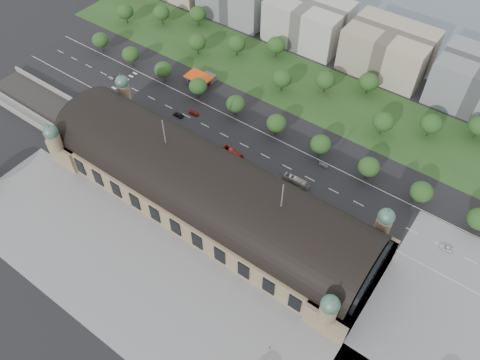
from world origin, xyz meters
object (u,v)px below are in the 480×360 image
Objects in this scene: bus_east at (296,181)px; pedestrian_1 at (270,348)px; parked_car_2 at (150,126)px; parked_car_5 at (170,137)px; parked_car_3 at (147,125)px; parked_car_6 at (188,147)px; traffic_car_5 at (323,165)px; traffic_car_2 at (178,115)px; parked_car_0 at (112,105)px; petrol_station at (204,77)px; traffic_car_0 at (111,78)px; parked_car_1 at (130,116)px; bus_west at (233,153)px; traffic_car_4 at (288,184)px; traffic_car_6 at (446,248)px; traffic_car_3 at (194,113)px; parked_car_4 at (174,136)px; bus_mid at (282,184)px.

pedestrian_1 is at bearing -157.50° from bus_east.
parked_car_2 is 0.99× the size of parked_car_5.
parked_car_6 is at bearing 61.27° from parked_car_3.
traffic_car_5 is 1.10× the size of parked_car_3.
traffic_car_2 is 35.60m from parked_car_0.
traffic_car_2 is at bearing -150.42° from parked_car_6.
parked_car_0 is at bearing -120.91° from petrol_station.
traffic_car_0 is at bearing -125.51° from parked_car_6.
bus_west is (57.99, 8.35, 0.87)m from parked_car_1.
traffic_car_6 is (68.19, 8.48, 0.06)m from traffic_car_4.
parked_car_0 is (-38.48, -19.52, -0.02)m from traffic_car_3.
parked_car_1 is 91.49m from bus_east.
traffic_car_6 is 129.95m from parked_car_4.
parked_car_2 is (-82.48, -27.13, 0.07)m from traffic_car_5.
traffic_car_0 is 55.83m from traffic_car_3.
parked_car_5 is 0.97× the size of parked_car_6.
parked_car_5 is (26.34, 0.00, 0.03)m from parked_car_1.
parked_car_5 is (-69.20, -27.13, 0.04)m from traffic_car_5.
petrol_station reaches higher than parked_car_4.
traffic_car_0 is 45.13m from parked_car_3.
parked_car_6 is 0.46× the size of bus_east.
parked_car_4 is at bearing 66.02° from parked_car_2.
traffic_car_0 is (-43.30, -28.10, -2.25)m from petrol_station.
parked_car_1 is 0.93× the size of parked_car_6.
traffic_car_4 is 102.25m from parked_car_0.
traffic_car_5 is at bearing 79.11° from parked_car_0.
traffic_car_3 reaches higher than parked_car_5.
traffic_car_0 is 23.14m from parked_car_0.
parked_car_5 is at bearing -72.66° from petrol_station.
traffic_car_6 is at bearing -87.13° from bus_east.
parked_car_4 is at bearing -123.22° from parked_car_6.
traffic_car_6 is 70.78m from bus_mid.
bus_mid is 6.54m from bus_east.
traffic_car_2 is at bearing 98.52° from parked_car_1.
traffic_car_5 is (7.13, 19.05, 0.07)m from traffic_car_4.
bus_east is at bearing 144.94° from traffic_car_4.
traffic_car_0 is 59.95m from parked_car_4.
parked_car_1 reaches higher than traffic_car_5.
traffic_car_4 is 0.70× the size of parked_car_5.
bus_east is (53.13, 11.00, 0.88)m from parked_car_6.
traffic_car_0 is at bearing 86.89° from traffic_car_3.
parked_car_2 reaches higher than traffic_car_4.
traffic_car_6 is at bearing 67.78° from parked_car_3.
parked_car_2 is at bearing -89.30° from petrol_station.
traffic_car_4 is 68.71m from traffic_car_6.
traffic_car_4 is at bearing -84.86° from bus_west.
traffic_car_0 is at bearing -142.10° from parked_car_2.
pedestrian_1 is (63.95, -65.77, -0.82)m from bus_west.
traffic_car_2 reaches higher than parked_car_0.
parked_car_6 is at bearing 108.50° from traffic_car_5.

